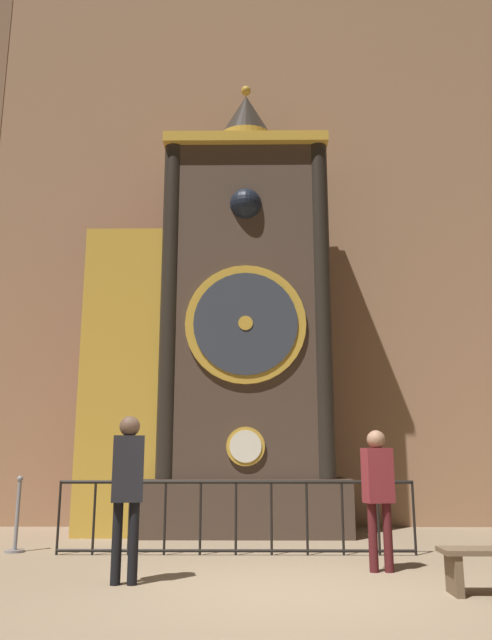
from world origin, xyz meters
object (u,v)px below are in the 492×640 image
at_px(stanchion_post, 16,527).
at_px(visitor_far, 378,484).
at_px(visitor_near, 128,480).
at_px(clock_tower, 221,334).

bearing_deg(stanchion_post, visitor_far, -17.68).
bearing_deg(visitor_near, clock_tower, 69.32).
xyz_separation_m(visitor_near, stanchion_post, (-2.07, 2.40, -0.74)).
distance_m(visitor_near, visitor_far, 3.03).
distance_m(clock_tower, visitor_near, 5.28).
xyz_separation_m(clock_tower, visitor_far, (2.14, -3.74, -2.64)).
height_order(visitor_far, stanchion_post, visitor_far).
xyz_separation_m(visitor_near, visitor_far, (2.92, 0.81, -0.08)).
relative_size(visitor_near, stanchion_post, 1.66).
bearing_deg(visitor_far, stanchion_post, 148.07).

